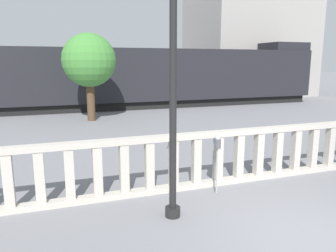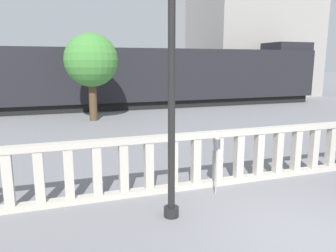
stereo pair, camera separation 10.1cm
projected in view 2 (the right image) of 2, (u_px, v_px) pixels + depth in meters
name	position (u px, v px, depth m)	size (l,w,h in m)	color
ground_plane	(307.00, 239.00, 5.83)	(160.00, 160.00, 0.00)	slate
balustrade	(228.00, 157.00, 8.40)	(16.15, 0.24, 1.41)	#BCB5A8
lamppost	(172.00, 69.00, 6.14)	(0.36, 0.36, 5.25)	black
parking_meter	(217.00, 148.00, 7.66)	(0.15, 0.15, 1.44)	#99999E
train_near	(144.00, 77.00, 22.49)	(26.46, 2.91, 4.59)	black
building_block	(252.00, 30.00, 31.17)	(10.37, 8.21, 12.19)	gray
tree_left	(91.00, 61.00, 17.14)	(2.80, 2.80, 4.61)	#4C3823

